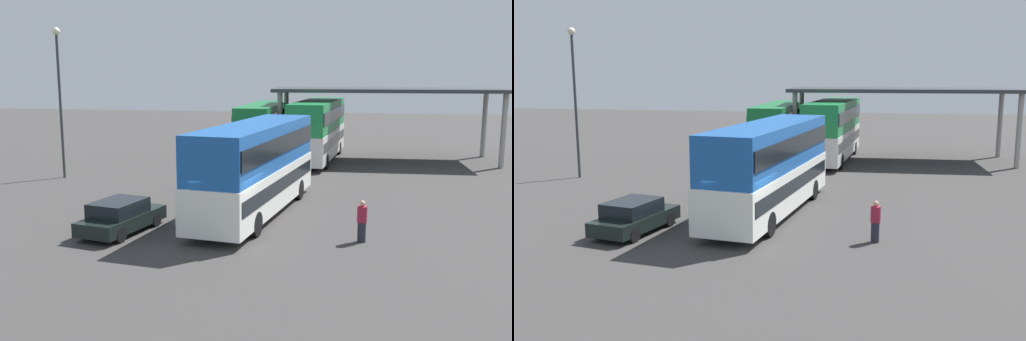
% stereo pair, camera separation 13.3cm
% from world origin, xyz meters
% --- Properties ---
extents(ground_plane, '(140.00, 140.00, 0.00)m').
position_xyz_m(ground_plane, '(0.00, 0.00, 0.00)').
color(ground_plane, '#3C3938').
extents(double_decker_main, '(4.08, 11.52, 4.13)m').
position_xyz_m(double_decker_main, '(0.29, 4.22, 2.27)').
color(double_decker_main, white).
rests_on(double_decker_main, ground_plane).
extents(parked_hatchback, '(2.52, 4.28, 1.35)m').
position_xyz_m(parked_hatchback, '(-4.50, 0.16, 0.67)').
color(parked_hatchback, black).
rests_on(parked_hatchback, ground_plane).
extents(double_decker_near_canopy, '(2.46, 11.16, 4.03)m').
position_xyz_m(double_decker_near_canopy, '(-2.27, 21.25, 2.22)').
color(double_decker_near_canopy, silver).
rests_on(double_decker_near_canopy, ground_plane).
extents(double_decker_mid_row, '(3.51, 11.60, 4.35)m').
position_xyz_m(double_decker_mid_row, '(1.86, 20.52, 2.38)').
color(double_decker_mid_row, silver).
rests_on(double_decker_mid_row, ground_plane).
extents(depot_canopy, '(16.46, 6.93, 5.24)m').
position_xyz_m(depot_canopy, '(6.73, 21.65, 4.87)').
color(depot_canopy, '#33353A').
rests_on(depot_canopy, ground_plane).
extents(lamppost_tall, '(0.44, 0.44, 8.98)m').
position_xyz_m(lamppost_tall, '(-12.87, 10.83, 5.54)').
color(lamppost_tall, '#33353A').
rests_on(lamppost_tall, ground_plane).
extents(pedestrian_waiting, '(0.38, 0.38, 1.62)m').
position_xyz_m(pedestrian_waiting, '(5.05, 0.61, 0.80)').
color(pedestrian_waiting, '#262633').
rests_on(pedestrian_waiting, ground_plane).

